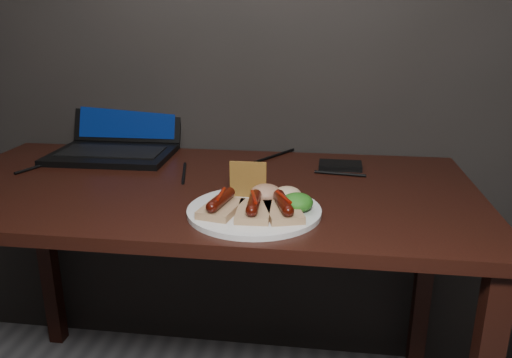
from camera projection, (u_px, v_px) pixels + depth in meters
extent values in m
cube|color=black|center=(201.00, 190.00, 1.29)|extent=(1.40, 0.70, 0.03)
cube|color=black|center=(47.00, 253.00, 1.78)|extent=(0.05, 0.05, 0.72)
cube|color=black|center=(424.00, 278.00, 1.61)|extent=(0.05, 0.05, 0.72)
cube|color=black|center=(112.00, 154.00, 1.53)|extent=(0.37, 0.26, 0.02)
cube|color=black|center=(112.00, 151.00, 1.53)|extent=(0.31, 0.15, 0.00)
cube|color=black|center=(128.00, 106.00, 1.65)|extent=(0.36, 0.10, 0.23)
cube|color=#081D50|center=(128.00, 106.00, 1.65)|extent=(0.33, 0.08, 0.20)
cube|color=black|center=(340.00, 166.00, 1.42)|extent=(0.12, 0.08, 0.02)
cylinder|color=black|center=(184.00, 173.00, 1.37)|extent=(0.05, 0.18, 0.01)
cylinder|color=black|center=(272.00, 156.00, 1.53)|extent=(0.12, 0.19, 0.01)
cylinder|color=black|center=(340.00, 174.00, 1.36)|extent=(0.14, 0.03, 0.01)
cylinder|color=black|center=(45.00, 164.00, 1.45)|extent=(0.08, 0.19, 0.01)
cylinder|color=white|center=(254.00, 211.00, 1.10)|extent=(0.32, 0.32, 0.01)
cube|color=tan|center=(221.00, 209.00, 1.07)|extent=(0.09, 0.13, 0.02)
cylinder|color=#440E04|center=(221.00, 200.00, 1.07)|extent=(0.04, 0.10, 0.02)
sphere|color=#440E04|center=(212.00, 207.00, 1.02)|extent=(0.02, 0.02, 0.02)
sphere|color=#440E04|center=(229.00, 193.00, 1.11)|extent=(0.02, 0.02, 0.02)
cylinder|color=#6F0F05|center=(221.00, 194.00, 1.06)|extent=(0.01, 0.07, 0.01)
cube|color=tan|center=(254.00, 212.00, 1.06)|extent=(0.07, 0.12, 0.02)
cylinder|color=#440E04|center=(254.00, 203.00, 1.05)|extent=(0.03, 0.10, 0.02)
sphere|color=#440E04|center=(252.00, 211.00, 1.00)|extent=(0.03, 0.02, 0.02)
sphere|color=#440E04|center=(256.00, 195.00, 1.09)|extent=(0.03, 0.02, 0.02)
cylinder|color=#6F0F05|center=(254.00, 197.00, 1.05)|extent=(0.02, 0.07, 0.01)
cube|color=tan|center=(283.00, 212.00, 1.06)|extent=(0.10, 0.13, 0.02)
cylinder|color=#440E04|center=(283.00, 203.00, 1.05)|extent=(0.05, 0.10, 0.02)
sphere|color=#440E04|center=(288.00, 211.00, 1.00)|extent=(0.03, 0.02, 0.02)
sphere|color=#440E04|center=(279.00, 195.00, 1.09)|extent=(0.03, 0.02, 0.02)
cylinder|color=#6F0F05|center=(283.00, 197.00, 1.04)|extent=(0.04, 0.07, 0.01)
cube|color=#A2772C|center=(248.00, 179.00, 1.15)|extent=(0.09, 0.01, 0.08)
ellipsoid|color=#175310|center=(297.00, 202.00, 1.08)|extent=(0.07, 0.07, 0.04)
ellipsoid|color=maroon|center=(266.00, 193.00, 1.13)|extent=(0.07, 0.07, 0.04)
ellipsoid|color=beige|center=(287.00, 195.00, 1.13)|extent=(0.06, 0.06, 0.04)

